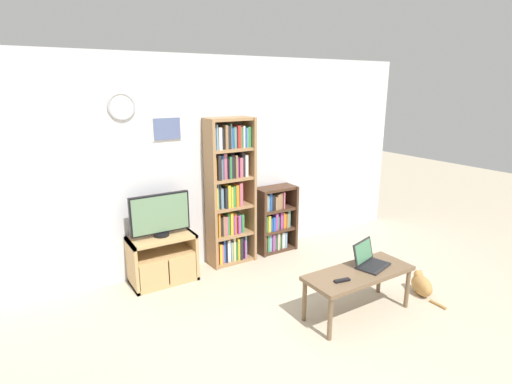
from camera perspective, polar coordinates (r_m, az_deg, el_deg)
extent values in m
plane|color=#BCAD93|center=(3.83, 9.12, -21.17)|extent=(18.00, 18.00, 0.00)
cube|color=silver|center=(5.05, -6.73, 4.09)|extent=(6.26, 0.06, 2.60)
torus|color=#B2B2B7|center=(4.58, -18.67, 11.48)|extent=(0.30, 0.03, 0.30)
cylinder|color=white|center=(4.58, -18.67, 11.48)|extent=(0.25, 0.02, 0.25)
cube|color=silver|center=(4.75, -12.63, 8.81)|extent=(0.35, 0.01, 0.27)
cube|color=slate|center=(4.74, -12.61, 8.80)|extent=(0.31, 0.02, 0.25)
cube|color=tan|center=(4.78, -17.29, -10.01)|extent=(0.04, 0.41, 0.57)
cube|color=tan|center=(4.97, -9.28, -8.48)|extent=(0.04, 0.41, 0.57)
cube|color=tan|center=(4.76, -13.38, -6.34)|extent=(0.75, 0.41, 0.04)
cube|color=tan|center=(4.97, -13.01, -12.04)|extent=(0.75, 0.41, 0.04)
cube|color=tan|center=(4.84, -13.23, -8.64)|extent=(0.68, 0.38, 0.04)
cube|color=tan|center=(4.69, -14.32, -11.57)|extent=(0.32, 0.02, 0.30)
cube|color=tan|center=(4.78, -10.41, -10.77)|extent=(0.32, 0.02, 0.30)
cylinder|color=black|center=(4.75, -13.38, -5.87)|extent=(0.18, 0.18, 0.04)
cube|color=black|center=(4.67, -13.56, -3.01)|extent=(0.69, 0.05, 0.46)
cube|color=slate|center=(4.65, -13.45, -3.10)|extent=(0.65, 0.01, 0.42)
cube|color=#9E754C|center=(4.92, -6.53, -0.56)|extent=(0.04, 0.30, 1.87)
cube|color=#9E754C|center=(5.17, -0.90, 0.32)|extent=(0.04, 0.30, 1.87)
cube|color=#9E754C|center=(5.16, -4.39, 0.24)|extent=(0.60, 0.02, 1.87)
cube|color=#9E754C|center=(5.35, -3.48, -9.64)|extent=(0.53, 0.26, 0.04)
cube|color=#9E754C|center=(5.21, -3.55, -5.97)|extent=(0.53, 0.26, 0.04)
cube|color=#9E754C|center=(5.09, -3.61, -2.10)|extent=(0.53, 0.26, 0.04)
cube|color=#9E754C|center=(4.99, -3.68, 1.93)|extent=(0.53, 0.26, 0.04)
cube|color=#9E754C|center=(4.92, -3.75, 6.10)|extent=(0.53, 0.26, 0.04)
cube|color=#9E754C|center=(4.88, -3.83, 10.36)|extent=(0.53, 0.26, 0.04)
cube|color=red|center=(5.20, -5.96, -8.45)|extent=(0.03, 0.20, 0.30)
cube|color=gold|center=(5.21, -5.55, -8.53)|extent=(0.03, 0.23, 0.27)
cube|color=#B75B70|center=(5.23, -5.22, -8.51)|extent=(0.03, 0.21, 0.26)
cube|color=#2856A8|center=(5.24, -4.91, -8.13)|extent=(0.03, 0.19, 0.31)
cube|color=#232328|center=(5.25, -4.64, -8.23)|extent=(0.02, 0.21, 0.29)
cube|color=white|center=(5.27, -4.32, -8.11)|extent=(0.04, 0.20, 0.29)
cube|color=#759EB7|center=(5.28, -3.95, -8.20)|extent=(0.02, 0.21, 0.26)
cube|color=gold|center=(5.29, -3.72, -8.26)|extent=(0.02, 0.23, 0.25)
cube|color=white|center=(5.30, -3.54, -7.87)|extent=(0.02, 0.20, 0.31)
cube|color=#388947|center=(5.32, -3.29, -8.11)|extent=(0.02, 0.21, 0.25)
cube|color=gold|center=(5.32, -3.00, -7.83)|extent=(0.03, 0.22, 0.30)
cube|color=#232328|center=(5.33, -2.69, -7.78)|extent=(0.03, 0.24, 0.30)
cube|color=#232328|center=(5.35, -2.44, -7.68)|extent=(0.03, 0.20, 0.30)
cube|color=#9E4293|center=(5.37, -2.10, -7.91)|extent=(0.02, 0.23, 0.24)
cube|color=#759EB7|center=(5.38, -1.91, -7.46)|extent=(0.03, 0.19, 0.32)
cube|color=#388947|center=(5.07, -6.11, -4.84)|extent=(0.03, 0.19, 0.26)
cube|color=orange|center=(5.06, -5.78, -4.54)|extent=(0.03, 0.23, 0.31)
cube|color=#232328|center=(5.10, -5.44, -4.75)|extent=(0.04, 0.19, 0.25)
cube|color=#93704C|center=(5.11, -5.03, -4.64)|extent=(0.03, 0.20, 0.26)
cube|color=#B75B70|center=(5.13, -4.70, -4.63)|extent=(0.04, 0.19, 0.25)
cube|color=#388947|center=(5.14, -4.36, -4.37)|extent=(0.03, 0.19, 0.29)
cube|color=gold|center=(5.15, -3.96, -4.30)|extent=(0.04, 0.21, 0.29)
cube|color=#9E4293|center=(5.17, -3.62, -4.47)|extent=(0.02, 0.23, 0.25)
cube|color=orange|center=(5.18, -3.40, -4.28)|extent=(0.03, 0.19, 0.27)
cube|color=#9E4293|center=(5.19, -2.98, -4.43)|extent=(0.03, 0.24, 0.23)
cube|color=#759EB7|center=(5.22, -2.73, -4.30)|extent=(0.02, 0.19, 0.24)
cube|color=#388947|center=(5.23, -2.40, -4.25)|extent=(0.03, 0.21, 0.24)
cube|color=#232328|center=(4.95, -6.23, -0.84)|extent=(0.02, 0.22, 0.27)
cube|color=gold|center=(4.96, -6.02, -0.75)|extent=(0.02, 0.21, 0.27)
cube|color=#5B9389|center=(4.97, -5.85, -0.52)|extent=(0.02, 0.19, 0.31)
cube|color=#232328|center=(4.97, -5.63, -0.50)|extent=(0.02, 0.21, 0.31)
cube|color=#759EB7|center=(5.00, -5.30, -0.70)|extent=(0.04, 0.19, 0.26)
cube|color=#232328|center=(5.00, -4.80, -0.66)|extent=(0.03, 0.24, 0.26)
cube|color=gold|center=(5.02, -4.39, -0.44)|extent=(0.04, 0.23, 0.29)
cube|color=gold|center=(5.04, -4.03, -0.53)|extent=(0.02, 0.24, 0.26)
cube|color=#388947|center=(5.06, -3.68, -0.44)|extent=(0.04, 0.22, 0.26)
cube|color=orange|center=(5.07, -3.22, -0.32)|extent=(0.04, 0.23, 0.27)
cube|color=#B75B70|center=(5.09, -2.74, -0.14)|extent=(0.04, 0.24, 0.30)
cube|color=orange|center=(4.87, -6.29, 3.41)|extent=(0.04, 0.19, 0.28)
cube|color=#232328|center=(4.88, -5.76, 3.61)|extent=(0.04, 0.24, 0.30)
cube|color=#93704C|center=(4.91, -5.42, 3.36)|extent=(0.03, 0.20, 0.25)
cube|color=#2856A8|center=(4.91, -5.18, 3.66)|extent=(0.02, 0.19, 0.29)
cube|color=#B75B70|center=(4.93, -4.84, 3.80)|extent=(0.04, 0.19, 0.31)
cube|color=#232328|center=(4.94, -4.44, 3.48)|extent=(0.02, 0.22, 0.25)
cube|color=#388947|center=(4.95, -4.18, 3.63)|extent=(0.02, 0.22, 0.27)
cube|color=#232328|center=(4.97, -3.82, 3.78)|extent=(0.04, 0.21, 0.29)
cube|color=#93704C|center=(4.98, -3.40, 3.78)|extent=(0.02, 0.24, 0.28)
cube|color=#9E4293|center=(5.01, -3.14, 3.71)|extent=(0.03, 0.19, 0.26)
cube|color=#B75B70|center=(5.02, -2.67, 3.67)|extent=(0.04, 0.22, 0.25)
cube|color=#232328|center=(5.04, -2.32, 4.08)|extent=(0.04, 0.19, 0.31)
cube|color=white|center=(5.06, -1.88, 3.94)|extent=(0.04, 0.21, 0.28)
cube|color=#759EB7|center=(4.81, -6.41, 7.61)|extent=(0.04, 0.19, 0.26)
cube|color=#759EB7|center=(4.82, -6.04, 7.88)|extent=(0.02, 0.20, 0.30)
cube|color=white|center=(4.83, -5.66, 7.69)|extent=(0.04, 0.23, 0.26)
cube|color=#232328|center=(4.86, -5.25, 7.67)|extent=(0.04, 0.19, 0.25)
cube|color=#93704C|center=(4.87, -4.77, 7.90)|extent=(0.03, 0.23, 0.29)
cube|color=#232328|center=(4.89, -4.36, 7.87)|extent=(0.04, 0.22, 0.28)
cube|color=#5B9389|center=(4.91, -4.03, 8.03)|extent=(0.02, 0.19, 0.30)
cube|color=#2856A8|center=(4.92, -3.77, 7.78)|extent=(0.02, 0.19, 0.25)
cube|color=#5B9389|center=(4.94, -3.45, 7.86)|extent=(0.03, 0.19, 0.26)
cube|color=red|center=(4.95, -2.96, 7.97)|extent=(0.04, 0.22, 0.27)
cube|color=#388947|center=(4.98, -2.60, 7.89)|extent=(0.03, 0.19, 0.25)
cube|color=white|center=(4.99, -2.27, 7.98)|extent=(0.03, 0.21, 0.26)
cube|color=#2856A8|center=(5.00, -2.01, 7.88)|extent=(0.02, 0.22, 0.24)
cube|color=#5B9389|center=(5.01, -1.78, 7.86)|extent=(0.02, 0.20, 0.24)
cube|color=#388947|center=(5.03, -1.49, 7.96)|extent=(0.04, 0.20, 0.25)
cube|color=#472D1E|center=(5.39, 0.54, -4.38)|extent=(0.04, 0.29, 0.91)
cube|color=#472D1E|center=(5.68, 5.04, -3.43)|extent=(0.04, 0.29, 0.91)
cube|color=#472D1E|center=(5.64, 2.06, -3.51)|extent=(0.56, 0.02, 0.91)
cube|color=#472D1E|center=(5.69, 2.79, -8.07)|extent=(0.49, 0.25, 0.04)
cube|color=#472D1E|center=(5.58, 2.83, -5.31)|extent=(0.49, 0.25, 0.04)
cube|color=#472D1E|center=(5.49, 2.87, -2.45)|extent=(0.49, 0.25, 0.04)
cube|color=#472D1E|center=(5.40, 2.91, 0.50)|extent=(0.49, 0.25, 0.04)
cube|color=#93704C|center=(5.54, 0.86, -7.32)|extent=(0.04, 0.20, 0.21)
cube|color=#388947|center=(5.55, 1.23, -7.09)|extent=(0.03, 0.21, 0.25)
cube|color=#759EB7|center=(5.57, 1.55, -7.02)|extent=(0.04, 0.21, 0.24)
cube|color=#9E4293|center=(5.59, 1.96, -6.95)|extent=(0.04, 0.23, 0.24)
cube|color=#388947|center=(5.63, 2.26, -6.92)|extent=(0.04, 0.18, 0.22)
cube|color=white|center=(5.63, 2.61, -6.78)|extent=(0.02, 0.23, 0.25)
cube|color=#93704C|center=(5.65, 2.79, -6.75)|extent=(0.02, 0.22, 0.24)
cube|color=#388947|center=(5.67, 2.99, -6.77)|extent=(0.03, 0.19, 0.22)
cube|color=white|center=(5.68, 3.36, -6.62)|extent=(0.04, 0.21, 0.24)
cube|color=#759EB7|center=(5.71, 3.70, -6.58)|extent=(0.04, 0.21, 0.23)
cube|color=#388947|center=(5.43, 0.90, -4.41)|extent=(0.04, 0.22, 0.23)
cube|color=gold|center=(5.45, 1.32, -4.32)|extent=(0.04, 0.23, 0.23)
cube|color=#2856A8|center=(5.48, 1.67, -4.47)|extent=(0.04, 0.22, 0.18)
cube|color=#2856A8|center=(5.50, 2.02, -4.36)|extent=(0.04, 0.23, 0.19)
cube|color=#9E4293|center=(5.51, 2.39, -4.04)|extent=(0.04, 0.23, 0.24)
cube|color=#388947|center=(5.56, 2.70, -4.20)|extent=(0.04, 0.18, 0.19)
cube|color=#9E4293|center=(5.56, 3.05, -3.91)|extent=(0.02, 0.21, 0.23)
cube|color=#9E4293|center=(5.58, 3.25, -3.89)|extent=(0.03, 0.20, 0.23)
cube|color=orange|center=(5.58, 3.46, -3.84)|extent=(0.02, 0.22, 0.23)
cube|color=orange|center=(5.60, 3.65, -3.89)|extent=(0.03, 0.21, 0.21)
cube|color=#93704C|center=(5.62, 3.92, -3.88)|extent=(0.03, 0.23, 0.21)
cube|color=#5B9389|center=(5.64, 4.19, -3.63)|extent=(0.04, 0.20, 0.24)
cube|color=#93704C|center=(5.33, 0.90, -1.39)|extent=(0.04, 0.22, 0.24)
cube|color=#759EB7|center=(5.36, 1.24, -1.42)|extent=(0.03, 0.20, 0.22)
cube|color=#2856A8|center=(5.38, 1.59, -1.23)|extent=(0.03, 0.20, 0.24)
cube|color=#232328|center=(5.41, 1.95, -1.31)|extent=(0.04, 0.20, 0.22)
cube|color=#93704C|center=(5.43, 2.35, -1.44)|extent=(0.04, 0.23, 0.18)
cube|color=#93704C|center=(5.45, 2.72, -1.21)|extent=(0.04, 0.23, 0.21)
cube|color=#93704C|center=(5.47, 3.07, -1.08)|extent=(0.04, 0.21, 0.22)
cube|color=#B75B70|center=(5.49, 3.42, -0.99)|extent=(0.02, 0.23, 0.23)
cube|color=brown|center=(4.16, 14.49, -11.16)|extent=(1.14, 0.45, 0.04)
cylinder|color=brown|center=(3.83, 10.54, -17.39)|extent=(0.04, 0.04, 0.43)
cylinder|color=brown|center=(4.53, 20.79, -12.75)|extent=(0.04, 0.04, 0.43)
cylinder|color=brown|center=(4.07, 6.94, -15.14)|extent=(0.04, 0.04, 0.43)
cylinder|color=brown|center=(4.73, 17.22, -11.19)|extent=(0.04, 0.04, 0.43)
cube|color=#232326|center=(4.28, 16.39, -10.10)|extent=(0.40, 0.31, 0.02)
cube|color=black|center=(4.27, 16.40, -9.96)|extent=(0.34, 0.24, 0.00)
cube|color=#232326|center=(4.27, 15.06, -8.19)|extent=(0.35, 0.16, 0.22)
cube|color=#47845B|center=(4.27, 15.13, -8.21)|extent=(0.31, 0.13, 0.19)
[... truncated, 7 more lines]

